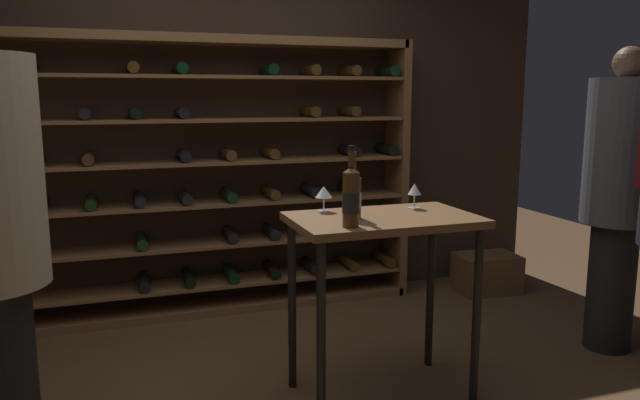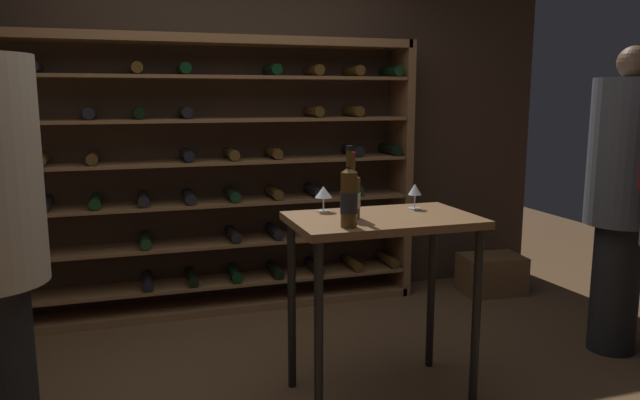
# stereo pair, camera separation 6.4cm
# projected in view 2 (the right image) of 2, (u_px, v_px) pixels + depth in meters

# --- Properties ---
(ground_plane) EXTENTS (9.30, 9.30, 0.00)m
(ground_plane) POSITION_uv_depth(u_px,v_px,m) (286.00, 396.00, 3.20)
(ground_plane) COLOR brown
(back_wall) EXTENTS (5.22, 0.10, 2.61)m
(back_wall) POSITION_uv_depth(u_px,v_px,m) (229.00, 131.00, 4.53)
(back_wall) COLOR #3D2B1E
(back_wall) RESTS_ON ground
(wine_rack) EXTENTS (3.06, 0.32, 1.98)m
(wine_rack) POSITION_uv_depth(u_px,v_px,m) (212.00, 179.00, 4.34)
(wine_rack) COLOR brown
(wine_rack) RESTS_ON ground
(tasting_table) EXTENTS (0.93, 0.57, 0.97)m
(tasting_table) POSITION_uv_depth(u_px,v_px,m) (382.00, 244.00, 3.08)
(tasting_table) COLOR brown
(tasting_table) RESTS_ON ground
(person_guest_plum_blouse) EXTENTS (0.43, 0.43, 1.85)m
(person_guest_plum_blouse) POSITION_uv_depth(u_px,v_px,m) (623.00, 188.00, 3.62)
(person_guest_plum_blouse) COLOR black
(person_guest_plum_blouse) RESTS_ON ground
(wine_crate) EXTENTS (0.51, 0.38, 0.30)m
(wine_crate) POSITION_uv_depth(u_px,v_px,m) (491.00, 274.00, 4.87)
(wine_crate) COLOR brown
(wine_crate) RESTS_ON ground
(wine_bottle_red_label) EXTENTS (0.09, 0.09, 0.33)m
(wine_bottle_red_label) POSITION_uv_depth(u_px,v_px,m) (352.00, 195.00, 2.99)
(wine_bottle_red_label) COLOR #4C3314
(wine_bottle_red_label) RESTS_ON tasting_table
(wine_bottle_gold_foil) EXTENTS (0.08, 0.08, 0.38)m
(wine_bottle_gold_foil) POSITION_uv_depth(u_px,v_px,m) (349.00, 197.00, 2.78)
(wine_bottle_gold_foil) COLOR #4C3314
(wine_bottle_gold_foil) RESTS_ON tasting_table
(wine_glass_stemmed_left) EXTENTS (0.07, 0.07, 0.14)m
(wine_glass_stemmed_left) POSITION_uv_depth(u_px,v_px,m) (415.00, 191.00, 3.24)
(wine_glass_stemmed_left) COLOR silver
(wine_glass_stemmed_left) RESTS_ON tasting_table
(wine_glass_stemmed_center) EXTENTS (0.09, 0.09, 0.13)m
(wine_glass_stemmed_center) POSITION_uv_depth(u_px,v_px,m) (323.00, 193.00, 3.16)
(wine_glass_stemmed_center) COLOR silver
(wine_glass_stemmed_center) RESTS_ON tasting_table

